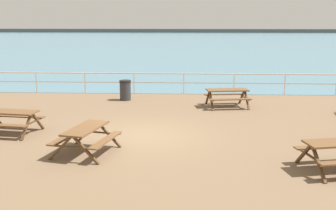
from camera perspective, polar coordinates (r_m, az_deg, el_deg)
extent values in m
cube|color=brown|center=(14.00, -3.54, -4.60)|extent=(30.00, 24.00, 0.20)
cube|color=teal|center=(66.22, 1.54, 8.57)|extent=(142.00, 90.00, 0.01)
cube|color=#4C4C47|center=(109.17, 2.08, 9.89)|extent=(142.00, 6.00, 1.80)
cube|color=white|center=(21.33, -1.28, 4.31)|extent=(23.00, 0.06, 0.06)
cube|color=white|center=(21.40, -1.28, 3.06)|extent=(23.00, 0.05, 0.05)
cylinder|color=white|center=(22.77, -17.55, 2.91)|extent=(0.07, 0.07, 1.05)
cylinder|color=white|center=(22.01, -11.29, 2.94)|extent=(0.07, 0.07, 1.05)
cylinder|color=white|center=(21.53, -4.67, 2.93)|extent=(0.07, 0.07, 1.05)
cylinder|color=white|center=(21.35, 2.15, 2.89)|extent=(0.07, 0.07, 1.05)
cylinder|color=white|center=(21.48, 8.99, 2.80)|extent=(0.07, 0.07, 1.05)
cylinder|color=white|center=(21.90, 15.66, 2.68)|extent=(0.07, 0.07, 1.05)
cylinder|color=white|center=(22.60, 22.00, 2.53)|extent=(0.07, 0.07, 1.05)
cube|color=brown|center=(12.22, -11.19, -3.13)|extent=(1.08, 1.91, 0.05)
cube|color=brown|center=(12.59, -13.67, -4.22)|extent=(0.65, 1.81, 0.04)
cube|color=brown|center=(12.04, -8.49, -4.74)|extent=(0.65, 1.81, 0.04)
cube|color=#50351E|center=(13.16, -11.07, -3.74)|extent=(0.79, 0.25, 0.79)
cube|color=#50351E|center=(12.84, -8.06, -4.02)|extent=(0.79, 0.25, 0.79)
cube|color=#50351E|center=(12.98, -9.59, -3.69)|extent=(1.48, 0.39, 0.04)
cube|color=#50351E|center=(11.84, -14.44, -5.67)|extent=(0.79, 0.25, 0.79)
cube|color=#50351E|center=(11.50, -11.18, -6.05)|extent=(0.79, 0.25, 0.79)
cube|color=#50351E|center=(11.65, -12.85, -5.64)|extent=(1.48, 0.39, 0.04)
cube|color=brown|center=(12.11, 20.84, -5.33)|extent=(1.81, 0.64, 0.04)
cube|color=#50351E|center=(11.55, 18.05, -6.33)|extent=(0.25, 0.79, 0.79)
cube|color=#50351E|center=(10.93, 19.87, -7.50)|extent=(0.25, 0.79, 0.79)
cube|color=#50351E|center=(11.23, 18.95, -6.68)|extent=(0.38, 1.48, 0.04)
cube|color=brown|center=(15.01, -20.75, -0.89)|extent=(1.88, 0.94, 0.05)
cube|color=brown|center=(15.59, -19.49, -1.47)|extent=(1.82, 0.51, 0.04)
cube|color=brown|center=(14.57, -21.92, -2.56)|extent=(1.82, 0.51, 0.04)
cube|color=#50351E|center=(15.02, -17.36, -2.11)|extent=(0.19, 0.80, 0.79)
cube|color=#50351E|center=(14.39, -18.75, -2.81)|extent=(0.19, 0.80, 0.79)
cube|color=#50351E|center=(14.70, -18.06, -2.28)|extent=(0.27, 1.49, 0.04)
cube|color=brown|center=(18.44, 8.09, 2.05)|extent=(1.89, 0.97, 0.05)
cube|color=brown|center=(19.09, 7.62, 1.48)|extent=(1.82, 0.54, 0.04)
cube|color=brown|center=(17.90, 8.54, 0.76)|extent=(1.82, 0.54, 0.04)
cube|color=#50351E|center=(19.07, 10.06, 1.16)|extent=(0.20, 0.80, 0.79)
cube|color=#50351E|center=(18.36, 10.70, 0.72)|extent=(0.20, 0.80, 0.79)
cube|color=#50351E|center=(18.70, 10.38, 1.08)|extent=(0.29, 1.49, 0.04)
cube|color=#50351E|center=(18.70, 5.46, 1.08)|extent=(0.20, 0.80, 0.79)
cube|color=#50351E|center=(17.98, 5.94, 0.63)|extent=(0.20, 0.80, 0.79)
cube|color=#50351E|center=(18.33, 5.70, 1.00)|extent=(0.29, 1.49, 0.04)
cylinder|color=#2D2D33|center=(19.90, -5.85, 1.87)|extent=(0.52, 0.52, 0.85)
cylinder|color=black|center=(19.82, -5.88, 3.23)|extent=(0.55, 0.55, 0.10)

